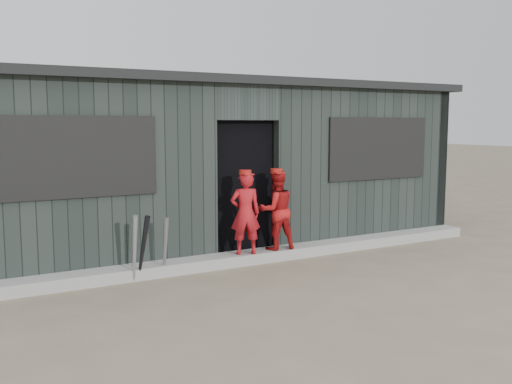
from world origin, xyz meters
TOP-DOWN VIEW (x-y plane):
  - ground at (0.00, 0.00)m, footprint 80.00×80.00m
  - curb at (0.00, 1.82)m, footprint 8.00×0.36m
  - bat_left at (-1.83, 1.58)m, footprint 0.07×0.22m
  - bat_mid at (-1.41, 1.66)m, footprint 0.08×0.19m
  - bat_right at (-1.73, 1.57)m, footprint 0.14×0.32m
  - player_red_left at (-0.20, 1.74)m, footprint 0.48×0.39m
  - player_red_right at (0.34, 1.81)m, footprint 0.60×0.50m
  - player_grey_back at (0.50, 2.42)m, footprint 0.69×0.61m
  - dugout at (-0.00, 3.50)m, footprint 8.30×3.30m

SIDE VIEW (x-z plane):
  - ground at x=0.00m, z-range 0.00..0.00m
  - curb at x=0.00m, z-range 0.00..0.15m
  - bat_mid at x=-1.41m, z-range 0.00..0.78m
  - bat_right at x=-1.73m, z-range 0.00..0.85m
  - bat_left at x=-1.83m, z-range 0.00..0.86m
  - player_grey_back at x=0.50m, z-range 0.00..1.18m
  - player_red_right at x=0.34m, z-range 0.15..1.29m
  - player_red_left at x=-0.20m, z-range 0.15..1.30m
  - dugout at x=0.00m, z-range -0.02..2.60m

